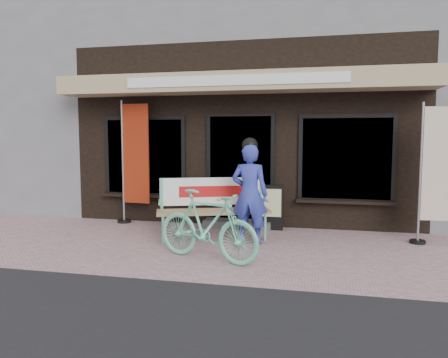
% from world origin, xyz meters
% --- Properties ---
extents(ground, '(70.00, 70.00, 0.00)m').
position_xyz_m(ground, '(0.00, 0.00, 0.00)').
color(ground, '#B98E93').
rests_on(ground, ground).
extents(storefront, '(7.00, 6.77, 6.00)m').
position_xyz_m(storefront, '(0.00, 4.96, 2.99)').
color(storefront, black).
rests_on(storefront, ground).
extents(bench, '(1.97, 1.13, 1.04)m').
position_xyz_m(bench, '(-0.26, 0.84, 0.61)').
color(bench, '#64C5A1').
rests_on(bench, ground).
extents(person, '(0.62, 0.42, 1.75)m').
position_xyz_m(person, '(0.42, 0.60, 0.86)').
color(person, '#2F39A3').
rests_on(person, ground).
extents(bicycle, '(1.74, 1.02, 1.01)m').
position_xyz_m(bicycle, '(-0.00, -0.52, 0.50)').
color(bicycle, '#64C5A1').
rests_on(bicycle, ground).
extents(nobori_red, '(0.73, 0.30, 2.48)m').
position_xyz_m(nobori_red, '(-2.13, 1.73, 1.28)').
color(nobori_red, gray).
rests_on(nobori_red, ground).
extents(nobori_cream, '(0.68, 0.26, 2.31)m').
position_xyz_m(nobori_cream, '(3.37, 1.22, 1.19)').
color(nobori_cream, gray).
rests_on(nobori_cream, ground).
extents(menu_stand, '(0.43, 0.10, 0.86)m').
position_xyz_m(menu_stand, '(0.66, 1.71, 0.44)').
color(menu_stand, black).
rests_on(menu_stand, ground).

